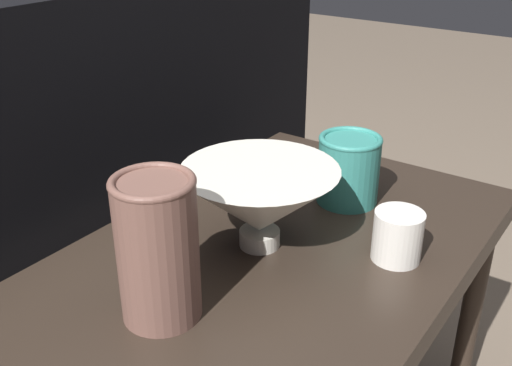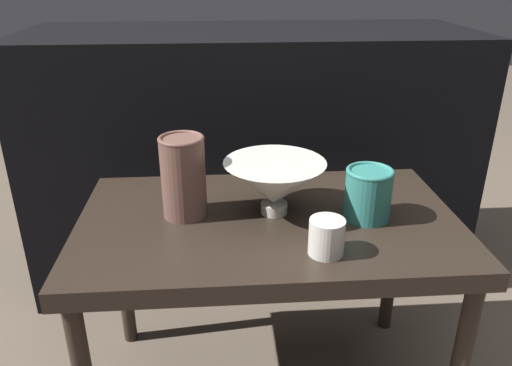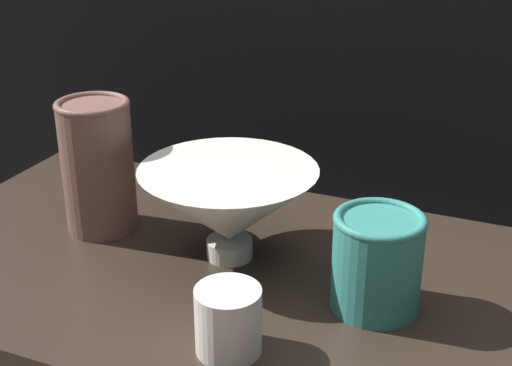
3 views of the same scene
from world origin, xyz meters
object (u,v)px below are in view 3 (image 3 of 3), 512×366
object	(u,v)px
bowl	(229,206)
cup	(228,320)
vase_textured_left	(98,164)
vase_colorful_right	(377,260)

from	to	relation	value
bowl	cup	size ratio (longest dim) A/B	3.10
vase_textured_left	cup	size ratio (longest dim) A/B	2.53
bowl	vase_textured_left	distance (m)	0.19
vase_colorful_right	cup	xyz separation A→B (m)	(-0.11, -0.13, -0.02)
bowl	vase_textured_left	xyz separation A→B (m)	(-0.19, 0.01, 0.02)
bowl	cup	distance (m)	0.19
vase_textured_left	vase_colorful_right	distance (m)	0.39
vase_colorful_right	vase_textured_left	bearing A→B (deg)	173.52
bowl	cup	bearing A→B (deg)	-65.24
vase_textured_left	cup	distance (m)	0.33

